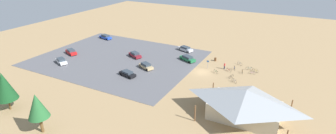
% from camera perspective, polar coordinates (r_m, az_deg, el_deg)
% --- Properties ---
extents(ground, '(160.00, 160.00, 0.00)m').
position_cam_1_polar(ground, '(63.67, 7.44, -1.15)').
color(ground, '#9E7F56').
rests_on(ground, ground).
extents(parking_lot_asphalt, '(42.77, 34.09, 0.05)m').
position_cam_1_polar(parking_lot_asphalt, '(73.07, -10.90, 1.93)').
color(parking_lot_asphalt, '#56565B').
rests_on(parking_lot_asphalt, ground).
extents(bike_pavilion, '(14.84, 9.98, 5.57)m').
position_cam_1_polar(bike_pavilion, '(46.39, 16.64, -7.45)').
color(bike_pavilion, beige).
rests_on(bike_pavilion, ground).
extents(trash_bin, '(0.60, 0.60, 0.90)m').
position_cam_1_polar(trash_bin, '(70.94, 10.39, 1.68)').
color(trash_bin, brown).
rests_on(trash_bin, ground).
extents(lot_sign, '(0.56, 0.08, 2.20)m').
position_cam_1_polar(lot_sign, '(65.54, 8.77, 0.85)').
color(lot_sign, '#99999E').
rests_on(lot_sign, ground).
extents(pine_far_east, '(3.26, 3.26, 6.91)m').
position_cam_1_polar(pine_far_east, '(45.19, -26.90, -7.71)').
color(pine_far_east, brown).
rests_on(pine_far_east, ground).
extents(pine_far_west, '(3.76, 3.76, 7.46)m').
position_cam_1_polar(pine_far_west, '(54.64, -32.39, -3.59)').
color(pine_far_west, brown).
rests_on(pine_far_west, ground).
extents(bicycle_blue_lone_west, '(0.68, 1.66, 0.83)m').
position_cam_1_polar(bicycle_blue_lone_west, '(66.57, 14.45, -0.24)').
color(bicycle_blue_lone_west, black).
rests_on(bicycle_blue_lone_west, ground).
extents(bicycle_orange_yard_left, '(0.57, 1.69, 0.82)m').
position_cam_1_polar(bicycle_orange_yard_left, '(65.08, 16.06, -0.99)').
color(bicycle_orange_yard_left, black).
rests_on(bicycle_orange_yard_left, ground).
extents(bicycle_green_edge_south, '(1.45, 1.11, 0.87)m').
position_cam_1_polar(bicycle_green_edge_south, '(63.54, 10.51, -1.03)').
color(bicycle_green_edge_south, black).
rests_on(bicycle_green_edge_south, ground).
extents(bicycle_purple_yard_center, '(1.62, 0.48, 0.75)m').
position_cam_1_polar(bicycle_purple_yard_center, '(65.21, 18.05, -1.22)').
color(bicycle_purple_yard_center, black).
rests_on(bicycle_purple_yard_center, ground).
extents(bicycle_black_trailside, '(0.71, 1.59, 0.86)m').
position_cam_1_polar(bicycle_black_trailside, '(61.72, 13.76, -2.08)').
color(bicycle_black_trailside, black).
rests_on(bicycle_black_trailside, ground).
extents(bicycle_red_mid_cluster, '(1.50, 0.84, 0.80)m').
position_cam_1_polar(bicycle_red_mid_cluster, '(65.17, 13.26, -0.65)').
color(bicycle_red_mid_cluster, black).
rests_on(bicycle_red_mid_cluster, ground).
extents(bicycle_teal_near_porch, '(1.73, 0.66, 0.86)m').
position_cam_1_polar(bicycle_teal_near_porch, '(67.38, 17.46, -0.31)').
color(bicycle_teal_near_porch, black).
rests_on(bicycle_teal_near_porch, ground).
extents(bicycle_white_by_bin, '(1.46, 0.96, 0.93)m').
position_cam_1_polar(bicycle_white_by_bin, '(69.65, 15.51, 0.73)').
color(bicycle_white_by_bin, black).
rests_on(bicycle_white_by_bin, ground).
extents(bicycle_yellow_back_row, '(1.49, 0.85, 0.82)m').
position_cam_1_polar(bicycle_yellow_back_row, '(66.73, 18.74, -0.74)').
color(bicycle_yellow_back_row, black).
rests_on(bicycle_yellow_back_row, ground).
extents(bicycle_silver_front_row, '(1.38, 1.14, 0.86)m').
position_cam_1_polar(bicycle_silver_front_row, '(59.89, 14.36, -2.96)').
color(bicycle_silver_front_row, black).
rests_on(bicycle_silver_front_row, ground).
extents(car_maroon_inner_stall, '(4.66, 3.42, 1.46)m').
position_cam_1_polar(car_maroon_inner_stall, '(72.76, -7.29, 2.71)').
color(car_maroon_inner_stall, maroon).
rests_on(car_maroon_inner_stall, parking_lot_asphalt).
extents(car_black_end_stall, '(4.63, 2.75, 1.27)m').
position_cam_1_polar(car_black_end_stall, '(61.54, -8.92, -1.44)').
color(car_black_end_stall, black).
rests_on(car_black_end_stall, parking_lot_asphalt).
extents(car_red_front_row, '(4.82, 3.37, 1.42)m').
position_cam_1_polar(car_red_front_row, '(79.56, -20.58, 3.18)').
color(car_red_front_row, red).
rests_on(car_red_front_row, parking_lot_asphalt).
extents(car_white_mid_lot, '(4.56, 3.27, 1.42)m').
position_cam_1_polar(car_white_mid_lot, '(73.53, -22.49, 1.26)').
color(car_white_mid_lot, white).
rests_on(car_white_mid_lot, parking_lot_asphalt).
extents(car_blue_back_corner, '(4.94, 2.70, 1.45)m').
position_cam_1_polar(car_blue_back_corner, '(91.09, -13.63, 6.49)').
color(car_blue_back_corner, '#1E42B2').
rests_on(car_blue_back_corner, parking_lot_asphalt).
extents(car_silver_aisle_side, '(5.12, 3.32, 1.36)m').
position_cam_1_polar(car_silver_aisle_side, '(77.16, 3.83, 4.04)').
color(car_silver_aisle_side, '#BCBCC1').
rests_on(car_silver_aisle_side, parking_lot_asphalt).
extents(car_tan_far_end, '(4.61, 3.33, 1.45)m').
position_cam_1_polar(car_tan_far_end, '(65.08, -4.88, 0.26)').
color(car_tan_far_end, tan).
rests_on(car_tan_far_end, parking_lot_asphalt).
extents(car_green_by_curb, '(5.06, 3.65, 1.41)m').
position_cam_1_polar(car_green_by_curb, '(69.84, 4.34, 1.92)').
color(car_green_by_curb, '#1E6B3D').
rests_on(car_green_by_curb, parking_lot_asphalt).
extents(visitor_by_pavilion, '(0.36, 0.36, 1.74)m').
position_cam_1_polar(visitor_by_pavilion, '(66.06, 12.36, 0.28)').
color(visitor_by_pavilion, '#2D3347').
rests_on(visitor_by_pavilion, ground).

